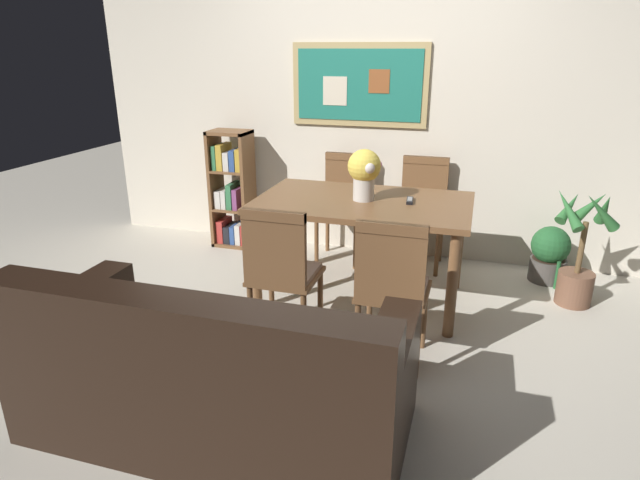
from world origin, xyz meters
TOP-DOWN VIEW (x-y plane):
  - ground_plane at (0.00, 0.00)m, footprint 12.00×12.00m
  - wall_back_with_painting at (-0.00, 1.59)m, footprint 5.20×0.14m
  - dining_table at (0.11, 0.53)m, footprint 1.49×0.93m
  - dining_chair_near_left at (-0.21, -0.27)m, footprint 0.40×0.41m
  - dining_chair_near_right at (0.46, -0.30)m, footprint 0.40×0.41m
  - dining_chair_far_left at (-0.23, 1.30)m, footprint 0.40×0.41m
  - dining_chair_far_right at (0.44, 1.34)m, footprint 0.40×0.41m
  - leather_couch at (-0.24, -1.12)m, footprint 1.80×0.84m
  - bookshelf at (-1.29, 1.31)m, footprint 0.36×0.28m
  - potted_ivy at (1.47, 1.26)m, footprint 0.30×0.31m
  - potted_palm at (1.61, 0.87)m, footprint 0.45×0.43m
  - flower_vase at (0.11, 0.53)m, footprint 0.23×0.23m
  - tv_remote at (0.43, 0.58)m, footprint 0.06×0.16m

SIDE VIEW (x-z plane):
  - ground_plane at x=0.00m, z-range 0.00..0.00m
  - potted_ivy at x=1.47m, z-range -0.02..0.47m
  - leather_couch at x=-0.24m, z-range -0.11..0.73m
  - potted_palm at x=1.61m, z-range -0.09..0.79m
  - bookshelf at x=-1.29m, z-range -0.03..1.04m
  - dining_chair_near_left at x=-0.21m, z-range 0.08..0.99m
  - dining_chair_near_right at x=0.46m, z-range 0.08..0.99m
  - dining_chair_far_left at x=-0.23m, z-range 0.08..0.99m
  - dining_chair_far_right at x=0.44m, z-range 0.08..0.99m
  - dining_table at x=0.11m, z-range 0.28..1.04m
  - tv_remote at x=0.43m, z-range 0.75..0.78m
  - flower_vase at x=0.11m, z-range 0.79..1.14m
  - wall_back_with_painting at x=0.00m, z-range 0.00..2.60m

